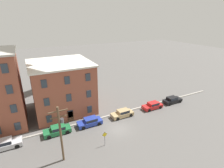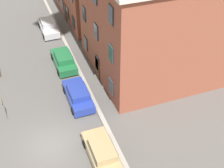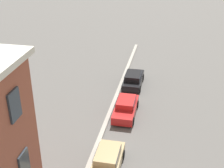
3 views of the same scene
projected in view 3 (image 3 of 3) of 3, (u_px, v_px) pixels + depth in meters
car_tan at (107, 161)px, 21.20m from camera, size 4.40×1.92×1.43m
car_red at (126, 107)px, 27.60m from camera, size 4.40×1.92×1.43m
car_black at (133, 79)px, 32.62m from camera, size 4.40×1.92×1.43m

